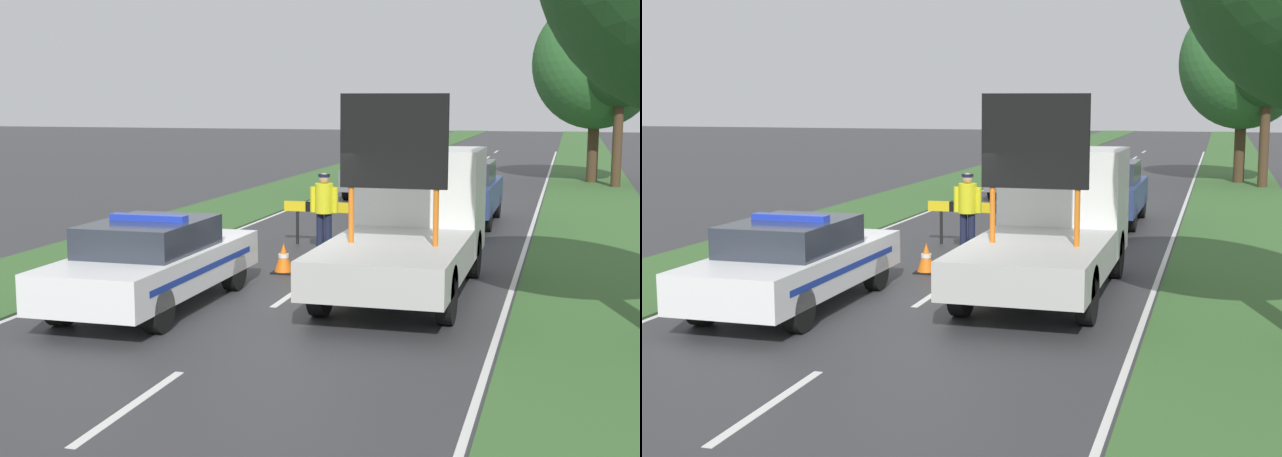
{
  "view_description": "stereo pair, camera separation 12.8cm",
  "coord_description": "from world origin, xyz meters",
  "views": [
    {
      "loc": [
        4.57,
        -13.56,
        3.37
      ],
      "look_at": [
        0.37,
        1.34,
        1.1
      ],
      "focal_mm": 50.0,
      "sensor_mm": 36.0,
      "label": 1
    },
    {
      "loc": [
        4.69,
        -13.52,
        3.37
      ],
      "look_at": [
        0.37,
        1.34,
        1.1
      ],
      "focal_mm": 50.0,
      "sensor_mm": 36.0,
      "label": 2
    }
  ],
  "objects": [
    {
      "name": "traffic_cone_near_police",
      "position": [
        -0.73,
        2.63,
        0.29
      ],
      "size": [
        0.43,
        0.43,
        0.59
      ],
      "color": "black",
      "rests_on": "ground"
    },
    {
      "name": "work_truck",
      "position": [
        1.88,
        2.06,
        1.18
      ],
      "size": [
        2.2,
        5.83,
        3.44
      ],
      "rotation": [
        0.0,
        0.0,
        3.16
      ],
      "color": "white",
      "rests_on": "ground"
    },
    {
      "name": "road_barrier",
      "position": [
        -0.26,
        6.04,
        0.83
      ],
      "size": [
        3.09,
        0.08,
        1.0
      ],
      "rotation": [
        0.0,
        0.0,
        -0.12
      ],
      "color": "black",
      "rests_on": "ground"
    },
    {
      "name": "grass_verge_left",
      "position": [
        -5.33,
        20.0,
        0.01
      ],
      "size": [
        3.16,
        120.0,
        0.03
      ],
      "color": "#38602D",
      "rests_on": "ground"
    },
    {
      "name": "grass_verge_right",
      "position": [
        5.33,
        20.0,
        0.01
      ],
      "size": [
        3.16,
        120.0,
        0.03
      ],
      "color": "#38602D",
      "rests_on": "ground"
    },
    {
      "name": "police_car",
      "position": [
        -1.88,
        -0.63,
        0.74
      ],
      "size": [
        1.83,
        4.95,
        1.53
      ],
      "rotation": [
        0.0,
        0.0,
        -0.1
      ],
      "color": "white",
      "rests_on": "ground"
    },
    {
      "name": "traffic_cone_centre_front",
      "position": [
        2.18,
        5.67,
        0.28
      ],
      "size": [
        0.41,
        0.41,
        0.57
      ],
      "color": "black",
      "rests_on": "ground"
    },
    {
      "name": "roadside_tree_near_right",
      "position": [
        5.4,
        23.7,
        4.74
      ],
      "size": [
        4.97,
        4.97,
        7.36
      ],
      "color": "#42301E",
      "rests_on": "ground"
    },
    {
      "name": "lane_markings",
      "position": [
        0.0,
        13.28,
        0.0
      ],
      "size": [
        7.41,
        63.76,
        0.01
      ],
      "color": "silver",
      "rests_on": "ground"
    },
    {
      "name": "traffic_cone_near_truck",
      "position": [
        1.53,
        5.33,
        0.33
      ],
      "size": [
        0.49,
        0.49,
        0.67
      ],
      "color": "black",
      "rests_on": "ground"
    },
    {
      "name": "pedestrian_civilian",
      "position": [
        0.75,
        5.2,
        1.0
      ],
      "size": [
        0.61,
        0.39,
        1.7
      ],
      "rotation": [
        0.0,
        0.0,
        -0.28
      ],
      "color": "#232326",
      "rests_on": "ground"
    },
    {
      "name": "police_officer",
      "position": [
        -0.59,
        5.08,
        1.04
      ],
      "size": [
        0.63,
        0.4,
        1.75
      ],
      "rotation": [
        0.0,
        0.0,
        3.32
      ],
      "color": "#191E38",
      "rests_on": "ground"
    },
    {
      "name": "queued_car_suv_grey",
      "position": [
        -1.83,
        16.38,
        0.79
      ],
      "size": [
        1.72,
        4.01,
        1.54
      ],
      "rotation": [
        0.0,
        0.0,
        3.14
      ],
      "color": "slate",
      "rests_on": "ground"
    },
    {
      "name": "roadside_tree_mid_left",
      "position": [
        6.24,
        21.95,
        4.47
      ],
      "size": [
        2.84,
        2.84,
        6.02
      ],
      "color": "#42301E",
      "rests_on": "ground"
    },
    {
      "name": "ground_plane",
      "position": [
        0.0,
        0.0,
        0.0
      ],
      "size": [
        160.0,
        160.0,
        0.0
      ],
      "primitive_type": "plane",
      "color": "#333335"
    },
    {
      "name": "queued_car_hatch_blue",
      "position": [
        1.83,
        10.59,
        0.88
      ],
      "size": [
        1.72,
        4.48,
        1.7
      ],
      "rotation": [
        0.0,
        0.0,
        3.14
      ],
      "color": "navy",
      "rests_on": "ground"
    },
    {
      "name": "queued_car_sedan_black",
      "position": [
        -1.67,
        21.75,
        0.74
      ],
      "size": [
        1.87,
        3.99,
        1.38
      ],
      "rotation": [
        0.0,
        0.0,
        3.14
      ],
      "color": "black",
      "rests_on": "ground"
    }
  ]
}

